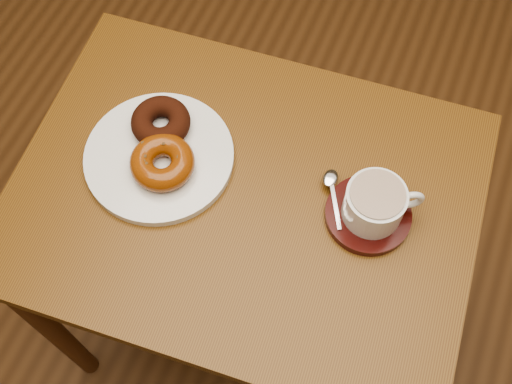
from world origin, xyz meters
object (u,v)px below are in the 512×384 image
at_px(cafe_table, 245,222).
at_px(saucer, 368,215).
at_px(donut_plate, 159,157).
at_px(coffee_cup, 376,203).

xyz_separation_m(cafe_table, saucer, (0.19, 0.04, 0.12)).
height_order(cafe_table, saucer, saucer).
relative_size(donut_plate, saucer, 1.81).
distance_m(donut_plate, coffee_cup, 0.35).
relative_size(cafe_table, saucer, 5.78).
bearing_deg(cafe_table, donut_plate, 173.58).
bearing_deg(donut_plate, cafe_table, -2.25).
xyz_separation_m(donut_plate, coffee_cup, (0.35, 0.03, 0.04)).
bearing_deg(coffee_cup, cafe_table, 163.43).
bearing_deg(donut_plate, saucer, 4.83).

